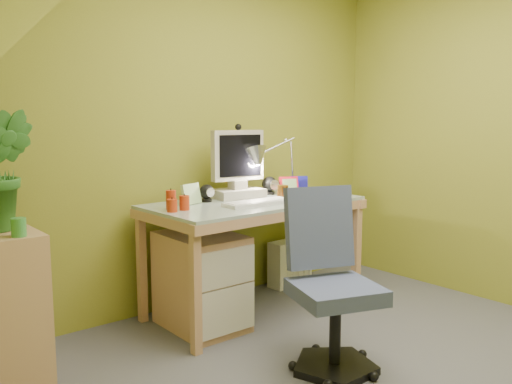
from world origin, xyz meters
TOP-DOWN VIEW (x-y plane):
  - floor at (0.00, 0.00)m, footprint 3.20×3.20m
  - wall_back at (0.00, 1.60)m, footprint 3.20×0.01m
  - wall_left at (-1.60, 0.00)m, footprint 0.01×3.20m
  - desk at (0.13, 1.18)m, footprint 1.44×0.75m
  - monitor at (0.13, 1.36)m, footprint 0.36×0.24m
  - speaker_left at (-0.14, 1.34)m, footprint 0.10×0.10m
  - speaker_right at (0.40, 1.34)m, footprint 0.13×0.13m
  - keyboard at (0.05, 1.04)m, footprint 0.47×0.16m
  - mousepad at (0.51, 1.04)m, footprint 0.29×0.22m
  - mouse at (0.51, 1.04)m, footprint 0.12×0.09m
  - amber_tumbler at (0.31, 1.10)m, footprint 0.08×0.08m
  - candle_cluster at (-0.47, 1.19)m, footprint 0.17×0.15m
  - photo_frame_red at (0.55, 1.30)m, footprint 0.14×0.07m
  - photo_frame_blue at (0.69, 1.34)m, footprint 0.12×0.09m
  - photo_frame_green at (-0.27, 1.32)m, footprint 0.15×0.07m
  - desk_lamp at (0.58, 1.36)m, footprint 0.58×0.36m
  - side_ledge at (-1.40, 1.23)m, footprint 0.28×0.43m
  - green_cup at (-1.38, 1.08)m, footprint 0.08×0.08m
  - task_chair at (-0.09, 0.25)m, footprint 0.60×0.60m
  - radiator at (0.72, 1.46)m, footprint 0.36×0.16m

SIDE VIEW (x-z plane):
  - floor at x=0.00m, z-range -0.01..0.00m
  - radiator at x=0.72m, z-range 0.00..0.36m
  - side_ledge at x=-1.40m, z-range 0.00..0.75m
  - desk at x=0.13m, z-range 0.00..0.76m
  - task_chair at x=-0.09m, z-range 0.00..0.85m
  - mousepad at x=0.51m, z-range 0.76..0.77m
  - keyboard at x=0.05m, z-range 0.76..0.78m
  - mouse at x=0.51m, z-range 0.76..0.80m
  - green_cup at x=-1.38m, z-range 0.75..0.84m
  - amber_tumbler at x=0.31m, z-range 0.76..0.86m
  - photo_frame_blue at x=0.69m, z-range 0.76..0.87m
  - speaker_left at x=-0.14m, z-range 0.76..0.87m
  - candle_cluster at x=-0.47m, z-range 0.76..0.88m
  - photo_frame_red at x=0.55m, z-range 0.76..0.88m
  - photo_frame_green at x=-0.27m, z-range 0.76..0.89m
  - speaker_right at x=0.40m, z-range 0.76..0.89m
  - monitor at x=0.13m, z-range 0.76..1.23m
  - desk_lamp at x=0.58m, z-range 0.76..1.34m
  - wall_back at x=0.00m, z-range 0.00..2.40m
  - wall_left at x=-1.60m, z-range 0.00..2.40m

